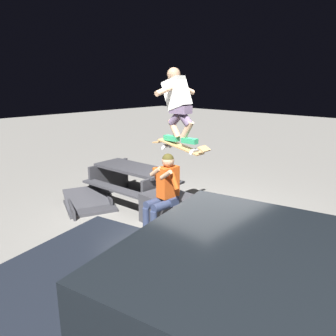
# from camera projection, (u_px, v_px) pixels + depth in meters

# --- Properties ---
(ground_plane) EXTENTS (40.00, 40.00, 0.00)m
(ground_plane) POSITION_uv_depth(u_px,v_px,m) (190.00, 227.00, 5.71)
(ground_plane) COLOR gray
(ledge_box_main) EXTENTS (1.89, 0.77, 0.53)m
(ledge_box_main) POSITION_uv_depth(u_px,v_px,m) (190.00, 217.00, 5.46)
(ledge_box_main) COLOR #38383D
(ledge_box_main) RESTS_ON ground
(person_sitting_on_ledge) EXTENTS (0.59, 0.76, 1.37)m
(person_sitting_on_ledge) POSITION_uv_depth(u_px,v_px,m) (163.00, 191.00, 5.20)
(person_sitting_on_ledge) COLOR #2D3856
(person_sitting_on_ledge) RESTS_ON ground
(skateboard) EXTENTS (1.03, 0.24, 0.17)m
(skateboard) POSITION_uv_depth(u_px,v_px,m) (180.00, 146.00, 5.09)
(skateboard) COLOR #AD8451
(skater_airborne) EXTENTS (0.62, 0.89, 1.12)m
(skater_airborne) POSITION_uv_depth(u_px,v_px,m) (178.00, 102.00, 4.95)
(skater_airborne) COLOR #2D9E66
(kicker_ramp) EXTENTS (1.23, 1.21, 0.40)m
(kicker_ramp) POSITION_uv_depth(u_px,v_px,m) (90.00, 204.00, 6.58)
(kicker_ramp) COLOR #38383D
(kicker_ramp) RESTS_ON ground
(picnic_table_back) EXTENTS (1.78, 1.44, 0.75)m
(picnic_table_back) POSITION_uv_depth(u_px,v_px,m) (133.00, 178.00, 6.82)
(picnic_table_back) COLOR #38383D
(picnic_table_back) RESTS_ON ground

